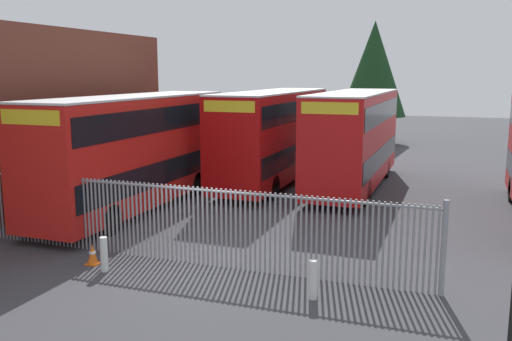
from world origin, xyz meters
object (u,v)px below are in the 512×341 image
at_px(double_decker_bus_far_back, 273,133).
at_px(bollard_near_left, 104,254).
at_px(double_decker_bus_near_gate, 135,148).
at_px(bollard_center_front, 313,280).
at_px(double_decker_bus_behind_fence_left, 355,136).
at_px(traffic_cone_by_gate, 93,254).

xyz_separation_m(double_decker_bus_far_back, bollard_near_left, (-0.41, -13.06, -1.95)).
bearing_deg(double_decker_bus_near_gate, bollard_center_front, -35.02).
distance_m(double_decker_bus_behind_fence_left, bollard_near_left, 14.14).
height_order(double_decker_bus_far_back, bollard_near_left, double_decker_bus_far_back).
xyz_separation_m(double_decker_bus_behind_fence_left, traffic_cone_by_gate, (-4.89, -13.00, -2.13)).
height_order(double_decker_bus_behind_fence_left, bollard_near_left, double_decker_bus_behind_fence_left).
bearing_deg(double_decker_bus_far_back, double_decker_bus_near_gate, -116.17).
bearing_deg(bollard_center_front, double_decker_bus_far_back, 112.40).
bearing_deg(bollard_near_left, bollard_center_front, 1.58).
bearing_deg(double_decker_bus_near_gate, double_decker_bus_far_back, 63.83).
bearing_deg(traffic_cone_by_gate, bollard_near_left, -28.49).
bearing_deg(bollard_center_front, double_decker_bus_near_gate, 144.98).
height_order(double_decker_bus_near_gate, traffic_cone_by_gate, double_decker_bus_near_gate).
distance_m(bollard_center_front, traffic_cone_by_gate, 6.37).
distance_m(double_decker_bus_far_back, bollard_center_front, 14.09).
distance_m(double_decker_bus_near_gate, double_decker_bus_behind_fence_left, 10.12).
distance_m(double_decker_bus_near_gate, bollard_near_left, 7.16).
height_order(bollard_center_front, traffic_cone_by_gate, bollard_center_front).
bearing_deg(bollard_center_front, bollard_near_left, -178.42).
distance_m(double_decker_bus_far_back, bollard_near_left, 13.21).
relative_size(double_decker_bus_behind_fence_left, double_decker_bus_far_back, 1.00).
relative_size(bollard_near_left, bollard_center_front, 1.00).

